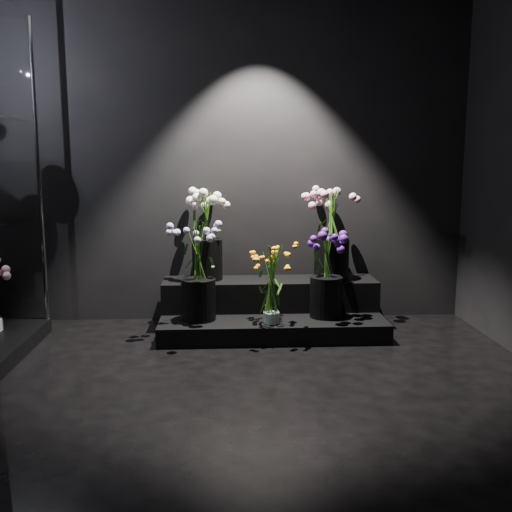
{
  "coord_description": "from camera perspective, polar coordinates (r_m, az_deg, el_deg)",
  "views": [
    {
      "loc": [
        0.02,
        -2.69,
        1.31
      ],
      "look_at": [
        0.23,
        1.2,
        0.66
      ],
      "focal_mm": 40.0,
      "sensor_mm": 36.0,
      "label": 1
    }
  ],
  "objects": [
    {
      "name": "floor",
      "position": [
        2.99,
        -3.35,
        -16.55
      ],
      "size": [
        4.0,
        4.0,
        0.0
      ],
      "primitive_type": "plane",
      "color": "black",
      "rests_on": "ground"
    },
    {
      "name": "wall_back",
      "position": [
        4.69,
        -3.4,
        10.53
      ],
      "size": [
        4.0,
        0.0,
        4.0
      ],
      "primitive_type": "plane",
      "rotation": [
        1.57,
        0.0,
        0.0
      ],
      "color": "black",
      "rests_on": "floor"
    },
    {
      "name": "wall_front",
      "position": [
        0.69,
        -5.28,
        16.92
      ],
      "size": [
        4.0,
        0.0,
        4.0
      ],
      "primitive_type": "plane",
      "rotation": [
        -1.57,
        0.0,
        0.0
      ],
      "color": "black",
      "rests_on": "floor"
    },
    {
      "name": "display_riser",
      "position": [
        4.51,
        1.48,
        -5.36
      ],
      "size": [
        1.7,
        0.76,
        0.38
      ],
      "color": "black",
      "rests_on": "floor"
    },
    {
      "name": "bouquet_orange_bells",
      "position": [
        4.12,
        1.57,
        -2.77
      ],
      "size": [
        0.35,
        0.35,
        0.57
      ],
      "rotation": [
        0.0,
        0.0,
        -0.36
      ],
      "color": "white",
      "rests_on": "display_riser"
    },
    {
      "name": "bouquet_lilac",
      "position": [
        4.21,
        -5.82,
        -0.91
      ],
      "size": [
        0.43,
        0.43,
        0.73
      ],
      "rotation": [
        0.0,
        0.0,
        0.15
      ],
      "color": "black",
      "rests_on": "display_riser"
    },
    {
      "name": "bouquet_purple",
      "position": [
        4.31,
        7.07,
        -1.36
      ],
      "size": [
        0.35,
        0.35,
        0.66
      ],
      "rotation": [
        0.0,
        0.0,
        -0.08
      ],
      "color": "black",
      "rests_on": "display_riser"
    },
    {
      "name": "bouquet_cream_roses",
      "position": [
        4.51,
        -4.93,
        2.66
      ],
      "size": [
        0.4,
        0.4,
        0.69
      ],
      "rotation": [
        0.0,
        0.0,
        0.11
      ],
      "color": "black",
      "rests_on": "display_riser"
    },
    {
      "name": "bouquet_pink_roses",
      "position": [
        4.55,
        7.62,
        2.73
      ],
      "size": [
        0.4,
        0.4,
        0.72
      ],
      "rotation": [
        0.0,
        0.0,
        -0.04
      ],
      "color": "black",
      "rests_on": "display_riser"
    }
  ]
}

